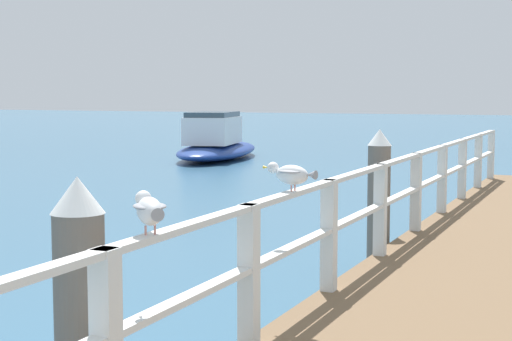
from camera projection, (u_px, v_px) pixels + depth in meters
pier_railing at (380, 199)px, 8.45m from camera, size 0.12×16.86×0.97m
dock_piling_near at (80, 330)px, 4.34m from camera, size 0.29×0.29×1.69m
dock_piling_far at (379, 197)px, 9.83m from camera, size 0.29×0.29×1.69m
seagull_foreground at (149, 209)px, 4.23m from camera, size 0.36×0.38×0.21m
seagull_background at (291, 174)px, 6.09m from camera, size 0.47×0.22×0.21m
boat_3 at (216, 143)px, 25.68m from camera, size 3.38×6.33×1.53m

